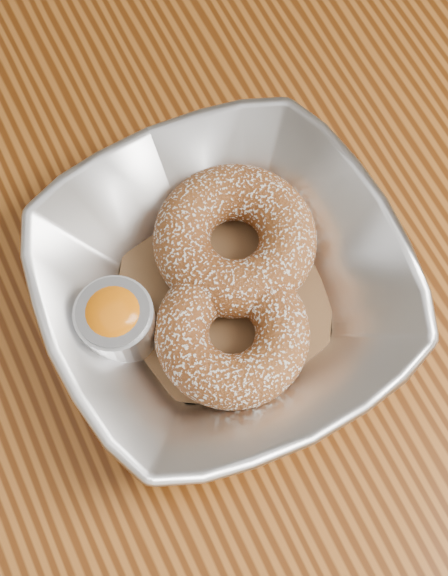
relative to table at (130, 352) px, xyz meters
name	(u,v)px	position (x,y,z in m)	size (l,w,h in m)	color
ground_plane	(176,472)	(0.00, 0.00, -0.65)	(4.00, 4.00, 0.00)	#565659
table	(130,352)	(0.00, 0.00, 0.00)	(1.20, 0.80, 0.75)	brown
serving_bowl	(224,289)	(0.07, -0.03, 0.13)	(0.23, 0.23, 0.06)	silver
parchment	(224,299)	(0.07, -0.03, 0.11)	(0.14, 0.14, 0.00)	brown
donut_back	(235,240)	(0.09, 0.00, 0.13)	(0.11, 0.11, 0.04)	brown
donut_front	(232,333)	(0.06, -0.06, 0.13)	(0.10, 0.10, 0.04)	brown
ramekin	(116,321)	(0.00, -0.02, 0.13)	(0.05, 0.05, 0.05)	silver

